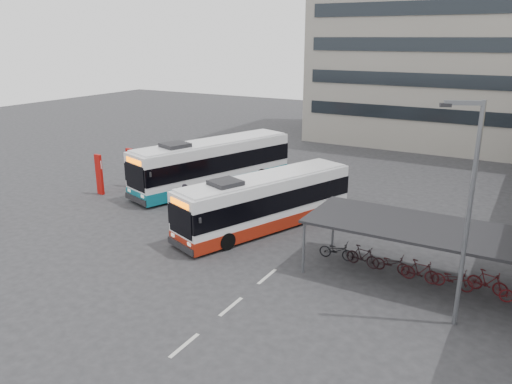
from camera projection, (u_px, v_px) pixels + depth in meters
The scene contains 10 objects.
ground at pixel (221, 264), 23.45m from camera, with size 120.00×120.00×0.00m, color #28282B.
bike_shelter at pixel (423, 252), 21.49m from camera, with size 10.00×4.00×2.54m.
office_block at pixel (485, 11), 46.68m from camera, with size 30.00×15.00×25.00m, color gray.
road_markings at pixel (231, 307), 19.78m from camera, with size 0.15×7.60×0.01m.
bus_main at pixel (266, 202), 27.55m from camera, with size 6.11×11.08×3.24m.
bus_teal at pixel (213, 164), 35.00m from camera, with size 6.37×12.40×3.61m.
pedestrian at pixel (186, 199), 29.78m from camera, with size 0.69×0.46×1.90m, color black.
lamp_post at pixel (467, 204), 17.21m from camera, with size 1.39×0.70×8.29m.
sign_totem_mid at pixel (99, 174), 33.53m from camera, with size 0.60×0.23×2.76m.
sign_totem_north at pixel (130, 167), 35.25m from camera, with size 0.60×0.21×2.77m.
Camera 1 is at (12.09, -17.70, 10.25)m, focal length 35.00 mm.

